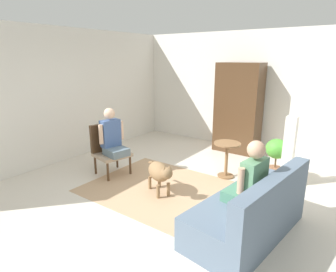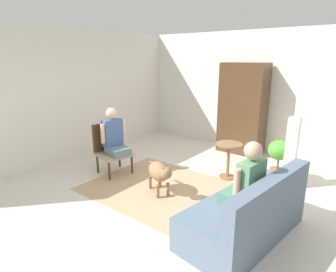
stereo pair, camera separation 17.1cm
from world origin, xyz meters
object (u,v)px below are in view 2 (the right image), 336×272
(armchair, at_px, (110,145))
(armoire_cabinet, at_px, (243,109))
(potted_plant, at_px, (279,156))
(column_lamp, at_px, (291,153))
(dog, at_px, (159,172))
(round_end_table, at_px, (228,156))
(couch, at_px, (248,214))
(person_on_armchair, at_px, (114,136))
(person_on_couch, at_px, (247,180))

(armchair, relative_size, armoire_cabinet, 0.46)
(potted_plant, xyz_separation_m, column_lamp, (0.23, -0.11, 0.13))
(dog, bearing_deg, round_end_table, 64.78)
(couch, relative_size, person_on_armchair, 2.14)
(person_on_armchair, distance_m, column_lamp, 3.21)
(person_on_armchair, height_order, column_lamp, person_on_armchair)
(potted_plant, bearing_deg, round_end_table, -152.12)
(dog, relative_size, potted_plant, 0.98)
(person_on_armchair, height_order, potted_plant, person_on_armchair)
(dog, bearing_deg, person_on_armchair, 174.76)
(person_on_armchair, relative_size, potted_plant, 1.12)
(couch, bearing_deg, person_on_armchair, 173.36)
(armoire_cabinet, bearing_deg, armchair, -118.65)
(person_on_couch, height_order, potted_plant, person_on_couch)
(column_lamp, height_order, armoire_cabinet, armoire_cabinet)
(dog, bearing_deg, armchair, 173.97)
(couch, relative_size, armoire_cabinet, 0.90)
(person_on_couch, bearing_deg, column_lamp, 89.07)
(dog, bearing_deg, couch, -7.67)
(couch, height_order, person_on_armchair, person_on_armchair)
(armchair, xyz_separation_m, person_on_couch, (2.97, -0.38, 0.22))
(person_on_couch, relative_size, person_on_armchair, 0.94)
(armchair, height_order, dog, armchair)
(person_on_couch, bearing_deg, person_on_armchair, 172.88)
(dog, xyz_separation_m, potted_plant, (1.40, 1.71, 0.11))
(person_on_couch, relative_size, armoire_cabinet, 0.40)
(person_on_couch, distance_m, column_lamp, 1.84)
(round_end_table, relative_size, potted_plant, 0.86)
(armchair, height_order, armoire_cabinet, armoire_cabinet)
(round_end_table, xyz_separation_m, dog, (-0.61, -1.29, -0.05))
(armoire_cabinet, bearing_deg, round_end_table, -73.57)
(couch, bearing_deg, armchair, 173.08)
(dog, height_order, armoire_cabinet, armoire_cabinet)
(armoire_cabinet, bearing_deg, person_on_armchair, -115.71)
(armchair, relative_size, person_on_couch, 1.17)
(armchair, distance_m, dog, 1.39)
(round_end_table, bearing_deg, armoire_cabinet, 106.43)
(person_on_couch, height_order, column_lamp, person_on_couch)
(dog, distance_m, potted_plant, 2.21)
(person_on_armchair, bearing_deg, couch, -6.64)
(person_on_armchair, height_order, armoire_cabinet, armoire_cabinet)
(person_on_armchair, bearing_deg, round_end_table, 32.95)
(person_on_armchair, bearing_deg, armoire_cabinet, 64.29)
(round_end_table, height_order, column_lamp, column_lamp)
(armchair, xyz_separation_m, column_lamp, (3.00, 1.45, 0.07))
(couch, bearing_deg, column_lamp, 90.46)
(couch, distance_m, round_end_table, 1.83)
(round_end_table, bearing_deg, column_lamp, 16.66)
(armoire_cabinet, bearing_deg, potted_plant, -43.33)
(armchair, relative_size, round_end_table, 1.44)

